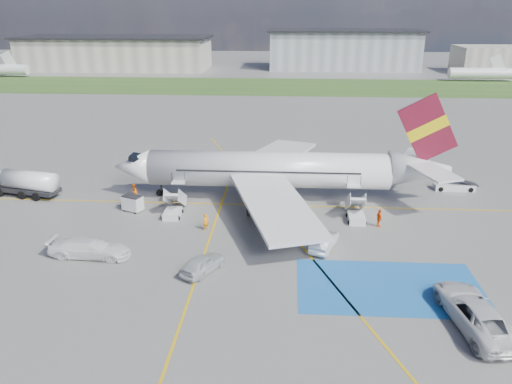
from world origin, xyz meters
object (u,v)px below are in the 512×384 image
(airliner, at_px, (282,170))
(car_silver_a, at_px, (203,264))
(fuel_tanker, at_px, (23,185))
(car_silver_b, at_px, (324,241))
(gpu_cart, at_px, (133,204))
(belt_loader, at_px, (454,187))
(van_white_b, at_px, (89,246))
(van_white_a, at_px, (476,308))

(airliner, xyz_separation_m, car_silver_a, (-6.11, -16.60, -2.65))
(fuel_tanker, xyz_separation_m, car_silver_b, (33.03, -11.06, -0.51))
(car_silver_a, bearing_deg, fuel_tanker, -5.17)
(car_silver_a, bearing_deg, gpu_cart, -23.02)
(belt_loader, relative_size, van_white_b, 0.92)
(airliner, relative_size, belt_loader, 7.57)
(van_white_a, bearing_deg, fuel_tanker, -34.63)
(airliner, height_order, fuel_tanker, airliner)
(fuel_tanker, distance_m, van_white_a, 47.59)
(gpu_cart, xyz_separation_m, van_white_b, (-0.71, -10.19, 0.28))
(belt_loader, distance_m, van_white_b, 40.82)
(gpu_cart, bearing_deg, car_silver_b, 2.42)
(airliner, relative_size, van_white_b, 6.93)
(van_white_a, bearing_deg, car_silver_b, -56.00)
(car_silver_a, relative_size, car_silver_b, 0.97)
(fuel_tanker, height_order, car_silver_a, fuel_tanker)
(car_silver_b, xyz_separation_m, van_white_b, (-20.11, -2.77, 0.30))
(belt_loader, height_order, van_white_b, van_white_b)
(belt_loader, distance_m, car_silver_a, 33.38)
(gpu_cart, bearing_deg, van_white_a, -8.64)
(fuel_tanker, distance_m, car_silver_b, 34.83)
(airliner, distance_m, car_silver_b, 12.75)
(belt_loader, xyz_separation_m, car_silver_a, (-26.15, -20.74, 0.38))
(fuel_tanker, xyz_separation_m, van_white_b, (12.91, -13.83, -0.21))
(car_silver_a, distance_m, van_white_a, 20.25)
(car_silver_b, distance_m, van_white_b, 20.30)
(belt_loader, bearing_deg, van_white_a, -103.88)
(fuel_tanker, bearing_deg, car_silver_a, -21.99)
(car_silver_b, relative_size, van_white_b, 0.85)
(airliner, xyz_separation_m, car_silver_b, (3.90, -11.84, -2.65))
(fuel_tanker, distance_m, van_white_b, 18.92)
(gpu_cart, distance_m, van_white_b, 10.21)
(airliner, bearing_deg, car_silver_a, -110.21)
(car_silver_a, xyz_separation_m, van_white_a, (19.39, -5.80, 0.47))
(fuel_tanker, bearing_deg, gpu_cart, -2.47)
(van_white_b, bearing_deg, van_white_a, -101.80)
(airliner, distance_m, fuel_tanker, 29.21)
(car_silver_b, relative_size, van_white_a, 0.69)
(van_white_a, bearing_deg, car_silver_a, -24.26)
(belt_loader, relative_size, car_silver_a, 1.11)
(belt_loader, xyz_separation_m, van_white_a, (-6.76, -26.54, 0.85))
(van_white_a, bearing_deg, belt_loader, -111.92)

